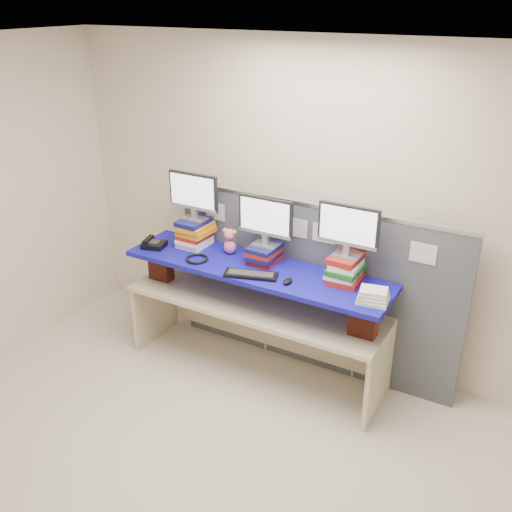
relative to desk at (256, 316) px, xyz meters
The scene contains 18 objects.
room 1.71m from the desk, 75.92° to the right, with size 5.00×4.00×2.80m.
cubicle_partition 0.54m from the desk, 42.74° to the left, with size 2.60×0.06×1.53m.
desk is the anchor object (origin of this frame).
brick_pier_left 1.00m from the desk, behind, with size 0.21×0.11×0.29m, color maroon.
brick_pier_right 1.00m from the desk, ahead, with size 0.21×0.11×0.29m, color maroon.
blue_board 0.44m from the desk, 63.43° to the right, with size 2.30×0.57×0.04m, color #100977.
book_stack_left 0.91m from the desk, behind, with size 0.27×0.31×0.25m.
book_stack_center 0.56m from the desk, 83.27° to the left, with size 0.24×0.30×0.15m.
book_stack_right 0.93m from the desk, ahead, with size 0.26×0.30×0.21m.
monitor_left 1.18m from the desk, 169.97° to the left, with size 0.48×0.13×0.42m.
monitor_center 0.86m from the desk, 79.26° to the left, with size 0.48×0.13×0.42m.
monitor_right 1.18m from the desk, ahead, with size 0.48×0.13×0.42m.
keyboard 0.51m from the desk, 74.81° to the right, with size 0.45×0.26×0.03m.
mouse 0.61m from the desk, 20.20° to the right, with size 0.06×0.11×0.03m, color black.
desk_phone 1.11m from the desk, behind, with size 0.23×0.21×0.08m.
headset 0.70m from the desk, 165.95° to the right, with size 0.20×0.20×0.02m, color black.
plush_toy 0.68m from the desk, 158.86° to the left, with size 0.13×0.10×0.23m.
binder_stack 1.16m from the desk, ahead, with size 0.24×0.21×0.11m.
Camera 1 is at (1.70, -2.24, 3.07)m, focal length 40.00 mm.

